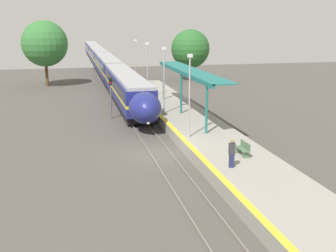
% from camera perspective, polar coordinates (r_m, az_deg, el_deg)
% --- Properties ---
extents(ground_plane, '(120.00, 120.00, 0.00)m').
position_cam_1_polar(ground_plane, '(30.17, -1.10, -3.82)').
color(ground_plane, '#4C4742').
extents(rail_left, '(0.08, 90.00, 0.15)m').
position_cam_1_polar(rail_left, '(30.01, -2.45, -3.77)').
color(rail_left, slate).
rests_on(rail_left, ground_plane).
extents(rail_right, '(0.08, 90.00, 0.15)m').
position_cam_1_polar(rail_right, '(30.29, 0.24, -3.59)').
color(rail_right, slate).
rests_on(rail_right, ground_plane).
extents(train, '(2.86, 94.62, 3.67)m').
position_cam_1_polar(train, '(80.07, -8.83, 8.71)').
color(train, black).
rests_on(train, ground_plane).
extents(platform_right, '(4.94, 64.00, 0.88)m').
position_cam_1_polar(platform_right, '(31.12, 6.39, -2.51)').
color(platform_right, gray).
rests_on(platform_right, ground_plane).
extents(platform_bench, '(0.44, 1.51, 0.89)m').
position_cam_1_polar(platform_bench, '(27.36, 10.19, -2.99)').
color(platform_bench, '#4C6B4C').
rests_on(platform_bench, platform_right).
extents(person_waiting, '(0.36, 0.23, 1.72)m').
position_cam_1_polar(person_waiting, '(24.89, 8.65, -3.62)').
color(person_waiting, navy).
rests_on(person_waiting, platform_right).
extents(railway_signal, '(0.28, 0.28, 4.03)m').
position_cam_1_polar(railway_signal, '(40.94, -7.77, 4.38)').
color(railway_signal, '#59595E').
rests_on(railway_signal, ground_plane).
extents(lamppost_near, '(0.36, 0.20, 6.11)m').
position_cam_1_polar(lamppost_near, '(30.64, 2.94, 4.76)').
color(lamppost_near, '#9E9EA3').
rests_on(lamppost_near, platform_right).
extents(lamppost_mid, '(0.36, 0.20, 6.11)m').
position_cam_1_polar(lamppost_mid, '(38.88, -0.55, 6.74)').
color(lamppost_mid, '#9E9EA3').
rests_on(lamppost_mid, platform_right).
extents(lamppost_far, '(0.36, 0.20, 6.11)m').
position_cam_1_polar(lamppost_far, '(47.24, -2.82, 8.01)').
color(lamppost_far, '#9E9EA3').
rests_on(lamppost_far, platform_right).
extents(lamppost_farthest, '(0.36, 0.20, 6.11)m').
position_cam_1_polar(lamppost_farthest, '(55.67, -4.42, 8.89)').
color(lamppost_farthest, '#9E9EA3').
rests_on(lamppost_farthest, platform_right).
extents(station_canopy, '(2.02, 18.05, 4.01)m').
position_cam_1_polar(station_canopy, '(39.01, 2.65, 7.19)').
color(station_canopy, '#1E6B66').
rests_on(station_canopy, platform_right).
extents(background_tree_left, '(6.53, 6.53, 9.42)m').
position_cam_1_polar(background_tree_left, '(63.67, -16.37, 10.65)').
color(background_tree_left, brown).
rests_on(background_tree_left, ground_plane).
extents(background_tree_right, '(6.07, 6.07, 8.05)m').
position_cam_1_polar(background_tree_right, '(67.76, 3.04, 10.39)').
color(background_tree_right, brown).
rests_on(background_tree_right, ground_plane).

